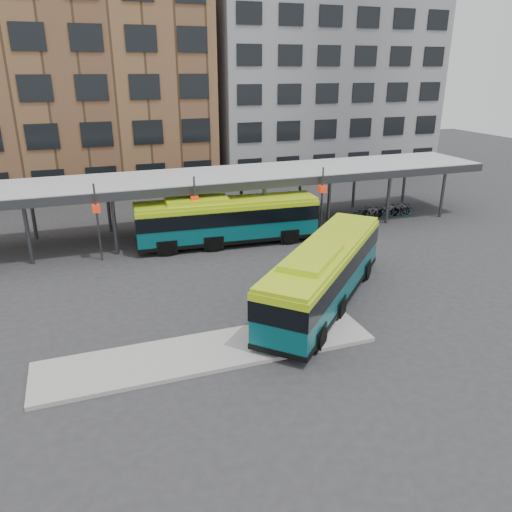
# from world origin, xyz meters

# --- Properties ---
(ground) EXTENTS (120.00, 120.00, 0.00)m
(ground) POSITION_xyz_m (0.00, 0.00, 0.00)
(ground) COLOR #28282B
(ground) RESTS_ON ground
(boarding_island) EXTENTS (14.00, 3.00, 0.18)m
(boarding_island) POSITION_xyz_m (-5.50, -3.00, 0.09)
(boarding_island) COLOR gray
(boarding_island) RESTS_ON ground
(canopy) EXTENTS (40.00, 6.53, 4.80)m
(canopy) POSITION_xyz_m (-0.06, 12.87, 3.91)
(canopy) COLOR #999B9E
(canopy) RESTS_ON ground
(building_brick) EXTENTS (26.00, 14.00, 22.00)m
(building_brick) POSITION_xyz_m (-10.00, 32.00, 11.00)
(building_brick) COLOR brown
(building_brick) RESTS_ON ground
(building_grey) EXTENTS (24.00, 14.00, 20.00)m
(building_grey) POSITION_xyz_m (16.00, 32.00, 10.00)
(building_grey) COLOR slate
(building_grey) RESTS_ON ground
(bus_front) EXTENTS (10.37, 10.40, 3.34)m
(bus_front) POSITION_xyz_m (1.07, -0.40, 1.74)
(bus_front) COLOR #074B51
(bus_front) RESTS_ON ground
(bus_rear) EXTENTS (12.17, 3.35, 3.32)m
(bus_rear) POSITION_xyz_m (-0.84, 9.98, 1.73)
(bus_rear) COLOR #074B51
(bus_rear) RESTS_ON ground
(pedestrian) EXTENTS (0.44, 0.67, 1.74)m
(pedestrian) POSITION_xyz_m (-3.16, -3.84, 1.06)
(pedestrian) COLOR black
(pedestrian) RESTS_ON boarding_island
(bike_rack) EXTENTS (5.47, 1.24, 1.03)m
(bike_rack) POSITION_xyz_m (12.84, 11.96, 0.46)
(bike_rack) COLOR slate
(bike_rack) RESTS_ON ground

